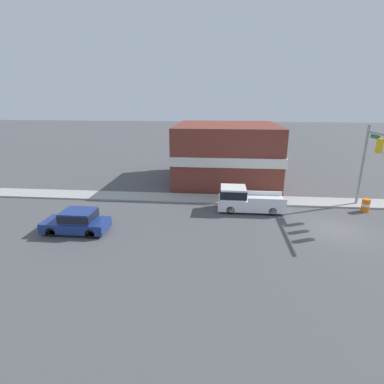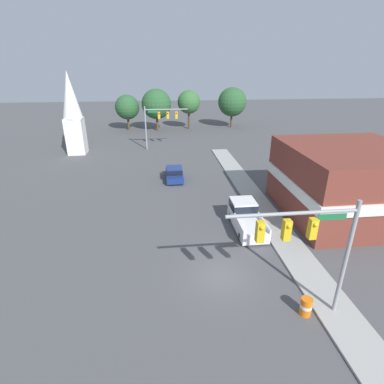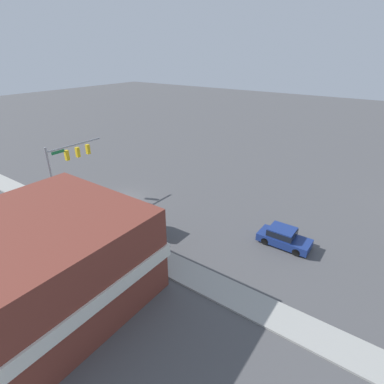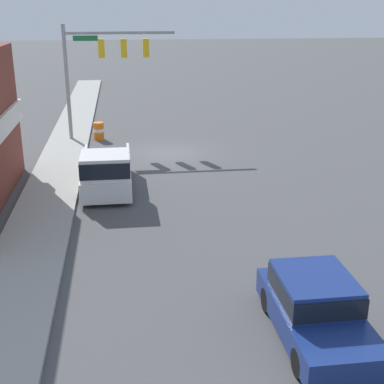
{
  "view_description": "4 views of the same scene",
  "coord_description": "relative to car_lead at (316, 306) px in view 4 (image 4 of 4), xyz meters",
  "views": [
    {
      "loc": [
        -19.98,
        8.11,
        8.79
      ],
      "look_at": [
        -0.49,
        9.97,
        2.63
      ],
      "focal_mm": 28.0,
      "sensor_mm": 36.0,
      "label": 1
    },
    {
      "loc": [
        -3.56,
        -15.32,
        12.57
      ],
      "look_at": [
        -0.93,
        8.76,
        2.17
      ],
      "focal_mm": 28.0,
      "sensor_mm": 36.0,
      "label": 2
    },
    {
      "loc": [
        19.79,
        23.74,
        15.11
      ],
      "look_at": [
        -0.85,
        8.99,
        3.06
      ],
      "focal_mm": 28.0,
      "sensor_mm": 36.0,
      "label": 3
    },
    {
      "loc": [
        2.47,
        28.58,
        7.81
      ],
      "look_at": [
        0.25,
        11.85,
        1.86
      ],
      "focal_mm": 50.0,
      "sensor_mm": 36.0,
      "label": 4
    }
  ],
  "objects": [
    {
      "name": "ground_plane",
      "position": [
        2.04,
        -17.66,
        -0.81
      ],
      "size": [
        200.0,
        200.0,
        0.0
      ],
      "primitive_type": "plane",
      "color": "#4C4C4F"
    },
    {
      "name": "sidewalk_curb",
      "position": [
        7.74,
        -17.66,
        -0.74
      ],
      "size": [
        2.4,
        60.0,
        0.14
      ],
      "color": "#9E9E99",
      "rests_on": "ground"
    },
    {
      "name": "near_signal_assembly",
      "position": [
        5.41,
        -21.34,
        4.11
      ],
      "size": [
        6.45,
        0.49,
        6.75
      ],
      "color": "gray",
      "rests_on": "ground"
    },
    {
      "name": "car_lead",
      "position": [
        0.0,
        0.0,
        0.0
      ],
      "size": [
        1.92,
        4.33,
        1.57
      ],
      "color": "black",
      "rests_on": "ground"
    },
    {
      "name": "pickup_truck_parked",
      "position": [
        5.28,
        -11.57,
        0.15
      ],
      "size": [
        2.11,
        5.28,
        1.96
      ],
      "color": "black",
      "rests_on": "ground"
    },
    {
      "name": "construction_barrel",
      "position": [
        5.94,
        -21.35,
        -0.28
      ],
      "size": [
        0.64,
        0.64,
        1.06
      ],
      "color": "orange",
      "rests_on": "ground"
    }
  ]
}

